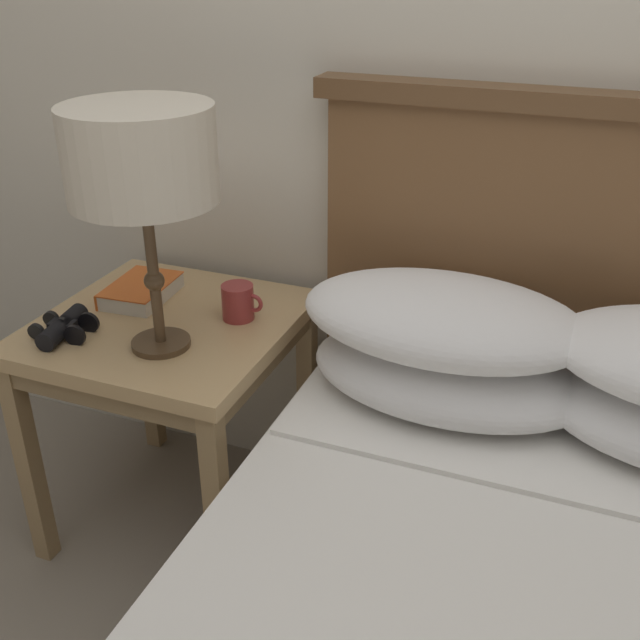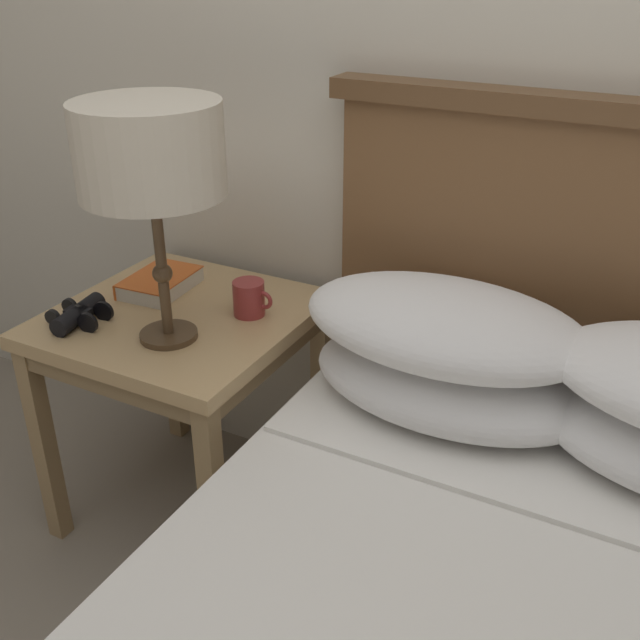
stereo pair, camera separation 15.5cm
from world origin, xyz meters
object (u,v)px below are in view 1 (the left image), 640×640
object	(u,v)px
book_on_nightstand	(140,290)
coffee_mug	(238,302)
nightstand	(169,349)
table_lamp	(141,159)
binoculars_pair	(63,327)

from	to	relation	value
book_on_nightstand	coffee_mug	bearing A→B (deg)	-2.20
nightstand	coffee_mug	distance (m)	0.21
book_on_nightstand	table_lamp	bearing A→B (deg)	-47.09
table_lamp	coffee_mug	xyz separation A→B (m)	(0.10, 0.18, -0.38)
binoculars_pair	coffee_mug	xyz separation A→B (m)	(0.33, 0.22, 0.02)
binoculars_pair	coffee_mug	distance (m)	0.40
book_on_nightstand	binoculars_pair	size ratio (longest dim) A/B	1.28
nightstand	table_lamp	xyz separation A→B (m)	(0.06, -0.11, 0.50)
table_lamp	book_on_nightstand	world-z (taller)	table_lamp
nightstand	binoculars_pair	size ratio (longest dim) A/B	3.66
nightstand	binoculars_pair	world-z (taller)	binoculars_pair
nightstand	table_lamp	distance (m)	0.52
nightstand	coffee_mug	bearing A→B (deg)	23.90
table_lamp	binoculars_pair	size ratio (longest dim) A/B	3.20
nightstand	book_on_nightstand	world-z (taller)	book_on_nightstand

